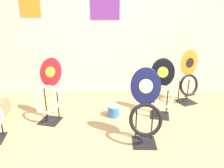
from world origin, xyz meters
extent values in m
plane|color=tan|center=(0.00, 0.00, 0.00)|extent=(14.00, 14.00, 0.00)
cube|color=silver|center=(0.00, 2.16, 1.30)|extent=(8.00, 0.06, 2.60)
cube|color=purple|center=(-0.21, 2.13, 1.67)|extent=(0.51, 0.01, 0.65)
cylinder|color=black|center=(-1.52, 0.61, 0.22)|extent=(0.02, 0.02, 0.41)
cube|color=black|center=(1.19, 1.58, 0.01)|extent=(0.36, 0.36, 0.01)
cylinder|color=black|center=(1.06, 1.63, 0.19)|extent=(0.02, 0.02, 0.36)
cylinder|color=black|center=(1.25, 1.70, 0.19)|extent=(0.02, 0.02, 0.36)
cylinder|color=black|center=(1.22, 1.51, 0.15)|extent=(0.21, 0.10, 0.02)
torus|color=black|center=(1.20, 1.56, 0.32)|extent=(0.40, 0.26, 0.37)
ellipsoid|color=orange|center=(1.18, 1.61, 0.70)|extent=(0.35, 0.18, 0.43)
ellipsoid|color=black|center=(1.18, 1.60, 0.70)|extent=(0.15, 0.08, 0.16)
sphere|color=silver|center=(1.09, 1.56, 0.48)|extent=(0.02, 0.02, 0.02)
sphere|color=silver|center=(1.27, 1.63, 0.48)|extent=(0.02, 0.02, 0.02)
cube|color=black|center=(0.29, 0.41, 0.01)|extent=(0.29, 0.29, 0.01)
cylinder|color=black|center=(0.19, 0.50, 0.22)|extent=(0.02, 0.02, 0.41)
cylinder|color=black|center=(0.39, 0.49, 0.22)|extent=(0.02, 0.02, 0.41)
cylinder|color=black|center=(0.28, 0.33, 0.17)|extent=(0.22, 0.03, 0.02)
torus|color=black|center=(0.29, 0.38, 0.34)|extent=(0.40, 0.23, 0.37)
ellipsoid|color=#141942|center=(0.29, 0.53, 0.70)|extent=(0.36, 0.16, 0.43)
ellipsoid|color=beige|center=(0.29, 0.52, 0.70)|extent=(0.16, 0.06, 0.16)
sphere|color=silver|center=(0.19, 0.47, 0.49)|extent=(0.02, 0.02, 0.02)
sphere|color=silver|center=(0.39, 0.46, 0.49)|extent=(0.02, 0.02, 0.02)
cube|color=black|center=(0.63, 1.10, 0.01)|extent=(0.33, 0.33, 0.01)
cylinder|color=black|center=(0.55, 1.21, 0.21)|extent=(0.02, 0.02, 0.40)
cylinder|color=black|center=(0.74, 1.17, 0.21)|extent=(0.02, 0.02, 0.40)
cylinder|color=black|center=(0.61, 1.03, 0.17)|extent=(0.22, 0.07, 0.02)
torus|color=beige|center=(0.62, 1.08, 0.31)|extent=(0.39, 0.28, 0.33)
ellipsoid|color=black|center=(0.65, 1.23, 0.65)|extent=(0.37, 0.23, 0.40)
ellipsoid|color=yellow|center=(0.65, 1.21, 0.66)|extent=(0.16, 0.09, 0.15)
sphere|color=silver|center=(0.55, 1.18, 0.45)|extent=(0.02, 0.02, 0.02)
sphere|color=silver|center=(0.73, 1.14, 0.45)|extent=(0.02, 0.02, 0.02)
cube|color=black|center=(-1.00, 0.95, 0.01)|extent=(0.34, 0.34, 0.01)
cylinder|color=black|center=(-1.07, 1.06, 0.24)|extent=(0.02, 0.02, 0.46)
cylinder|color=black|center=(-0.88, 1.02, 0.24)|extent=(0.02, 0.02, 0.46)
cylinder|color=black|center=(-1.01, 0.88, 0.19)|extent=(0.22, 0.07, 0.02)
torus|color=beige|center=(-1.00, 0.93, 0.35)|extent=(0.45, 0.33, 0.37)
ellipsoid|color=#AD1E23|center=(-0.96, 1.10, 0.70)|extent=(0.36, 0.24, 0.39)
ellipsoid|color=yellow|center=(-0.96, 1.09, 0.71)|extent=(0.16, 0.09, 0.15)
sphere|color=silver|center=(-1.07, 1.05, 0.51)|extent=(0.02, 0.02, 0.02)
sphere|color=silver|center=(-0.89, 1.00, 0.51)|extent=(0.02, 0.02, 0.02)
cylinder|color=teal|center=(-0.07, 1.10, 0.08)|extent=(0.19, 0.19, 0.17)
torus|color=silver|center=(-0.07, 1.10, 0.16)|extent=(0.19, 0.19, 0.01)
cylinder|color=#B2B2B7|center=(-0.07, 1.10, 0.17)|extent=(0.16, 0.16, 0.00)
camera|label=1|loc=(-0.13, -1.85, 1.60)|focal=35.00mm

